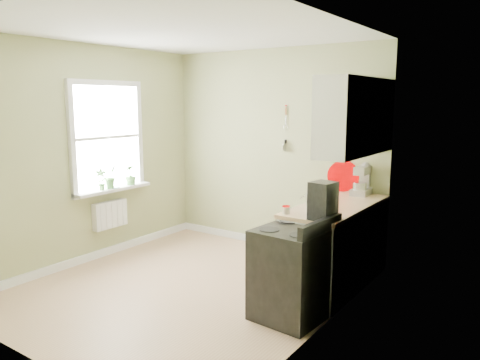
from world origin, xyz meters
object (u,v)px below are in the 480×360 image
Objects in this scene: stove at (293,272)px; stand_mixer at (362,181)px; kettle at (311,197)px; coffee_maker at (323,202)px.

stove is 1.72m from stand_mixer.
stand_mixer is at bearing 88.54° from stove.
stand_mixer reaches higher than kettle.
stand_mixer reaches higher than coffee_maker.
kettle is (-0.19, 0.72, 0.57)m from stove.
kettle is 0.52× the size of coffee_maker.
stand_mixer reaches higher than stove.
kettle is at bearing 104.60° from stove.
stove is 2.71× the size of coffee_maker.
coffee_maker reaches higher than kettle.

